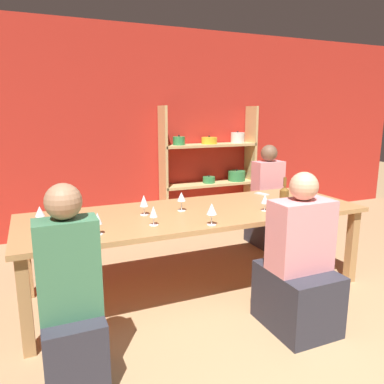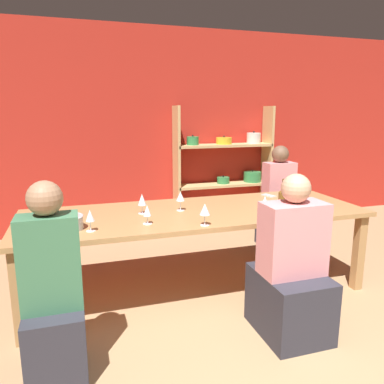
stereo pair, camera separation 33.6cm
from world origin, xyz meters
name	(u,v)px [view 2 (the right image)]	position (x,y,z in m)	size (l,w,h in m)	color
wall_back_red	(164,130)	(0.00, 3.83, 1.35)	(8.80, 0.06, 2.70)	red
shelf_unit	(227,178)	(0.87, 3.63, 0.67)	(1.41, 0.30, 1.68)	tan
dining_table	(195,218)	(-0.20, 1.78, 0.68)	(3.00, 1.03, 0.74)	#AD7F4C
mixing_bowl	(68,222)	(-1.27, 1.56, 0.80)	(0.23, 0.23, 0.10)	#B7BABC
wine_bottle_green	(283,202)	(0.42, 1.36, 0.87)	(0.08, 0.08, 0.32)	brown
wine_glass_white_a	(265,201)	(0.35, 1.54, 0.85)	(0.07, 0.07, 0.15)	white
wine_glass_white_b	(205,210)	(-0.26, 1.35, 0.87)	(0.08, 0.08, 0.17)	white
wine_glass_white_c	(180,197)	(-0.32, 1.83, 0.87)	(0.08, 0.08, 0.17)	white
wine_glass_red_a	(40,208)	(-1.48, 1.88, 0.85)	(0.08, 0.08, 0.15)	white
wine_glass_red_b	(90,216)	(-1.11, 1.46, 0.86)	(0.07, 0.07, 0.16)	white
wine_glass_red_c	(142,200)	(-0.66, 1.83, 0.86)	(0.07, 0.07, 0.17)	white
wine_glass_red_d	(147,211)	(-0.68, 1.52, 0.84)	(0.07, 0.07, 0.15)	white
cell_phone	(269,195)	(0.71, 2.12, 0.75)	(0.11, 0.16, 0.01)	silver
person_near_a	(291,278)	(0.24, 0.92, 0.43)	(0.45, 0.56, 1.19)	#2D2D38
person_far_a	(278,210)	(1.08, 2.56, 0.45)	(0.36, 0.44, 1.22)	#2D2D38
person_near_b	(54,306)	(-1.36, 0.94, 0.46)	(0.35, 0.43, 1.23)	#2D2D38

